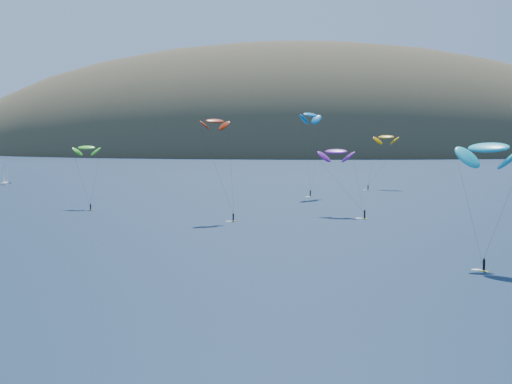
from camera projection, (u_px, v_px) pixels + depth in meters
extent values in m
ellipsoid|color=#3D3526|center=(295.00, 166.00, 611.09)|extent=(600.00, 300.00, 210.00)
ellipsoid|color=#3D3526|center=(119.00, 158.00, 648.91)|extent=(340.00, 240.00, 120.00)
ellipsoid|color=#3D3526|center=(491.00, 164.00, 582.42)|extent=(320.00, 220.00, 156.00)
cube|color=white|center=(5.00, 184.00, 261.49)|extent=(2.94, 6.93, 0.81)
cylinder|color=white|center=(5.00, 171.00, 261.51)|extent=(0.13, 0.13, 9.42)
cube|color=gold|center=(91.00, 210.00, 179.98)|extent=(1.37, 0.53, 0.07)
cylinder|color=black|center=(91.00, 207.00, 179.91)|extent=(0.31, 0.31, 1.43)
sphere|color=#8C6047|center=(90.00, 204.00, 179.83)|extent=(0.24, 0.24, 0.24)
ellipsoid|color=#41E028|center=(86.00, 148.00, 187.41)|extent=(7.20, 3.93, 3.85)
cube|color=gold|center=(310.00, 196.00, 215.61)|extent=(1.29, 1.53, 0.09)
cylinder|color=black|center=(310.00, 193.00, 215.52)|extent=(0.37, 0.37, 1.67)
sphere|color=#8C6047|center=(310.00, 190.00, 215.43)|extent=(0.28, 0.28, 0.28)
ellipsoid|color=#097BBD|center=(310.00, 115.00, 215.61)|extent=(9.10, 10.19, 5.26)
cube|color=gold|center=(484.00, 271.00, 104.02)|extent=(1.33, 1.40, 0.08)
cylinder|color=black|center=(484.00, 265.00, 103.94)|extent=(0.35, 0.35, 1.60)
sphere|color=#8C6047|center=(484.00, 259.00, 103.85)|extent=(0.27, 0.27, 0.27)
ellipsoid|color=#15B0C1|center=(488.00, 147.00, 107.93)|extent=(10.79, 11.15, 5.91)
cube|color=gold|center=(365.00, 219.00, 163.66)|extent=(1.67, 0.89, 0.09)
cylinder|color=black|center=(365.00, 214.00, 163.57)|extent=(0.38, 0.38, 1.72)
sphere|color=#8C6047|center=(365.00, 210.00, 163.48)|extent=(0.29, 0.29, 0.29)
ellipsoid|color=purple|center=(336.00, 152.00, 171.75)|extent=(9.28, 6.14, 4.75)
cube|color=gold|center=(233.00, 221.00, 159.29)|extent=(1.42, 1.12, 0.08)
cylinder|color=black|center=(233.00, 217.00, 159.20)|extent=(0.33, 0.33, 1.53)
sphere|color=#8C6047|center=(233.00, 213.00, 159.12)|extent=(0.26, 0.26, 0.26)
ellipsoid|color=#B0290B|center=(215.00, 121.00, 161.87)|extent=(7.68, 6.56, 3.92)
cube|color=gold|center=(368.00, 190.00, 237.72)|extent=(1.41, 0.93, 0.08)
cylinder|color=black|center=(368.00, 187.00, 237.64)|extent=(0.32, 0.32, 1.46)
sphere|color=#8C6047|center=(368.00, 185.00, 237.57)|extent=(0.25, 0.25, 0.25)
ellipsoid|color=#CA8801|center=(386.00, 137.00, 244.76)|extent=(9.44, 7.19, 4.78)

